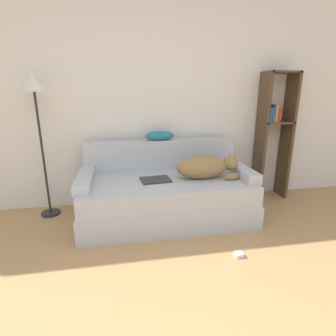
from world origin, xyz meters
The scene contains 11 objects.
wall_back centered at (0.00, 2.61, 1.35)m, with size 7.54×0.06×2.70m.
couch centered at (0.21, 2.03, 0.23)m, with size 1.83×0.93×0.46m.
couch_backrest centered at (0.21, 2.42, 0.64)m, with size 1.79×0.15×0.36m.
couch_arm_left centered at (-0.63, 2.02, 0.51)m, with size 0.15×0.74×0.10m.
couch_arm_right centered at (1.05, 2.02, 0.51)m, with size 0.15×0.74×0.10m.
dog centered at (0.63, 1.98, 0.59)m, with size 0.68×0.28×0.26m.
laptop centered at (0.09, 2.00, 0.47)m, with size 0.33×0.26×0.02m.
throw_pillow centered at (0.19, 2.40, 0.87)m, with size 0.34×0.15×0.11m.
bookshelf centered at (1.67, 2.43, 0.90)m, with size 0.40×0.26×1.60m.
floor_lamp centered at (-1.10, 2.36, 1.32)m, with size 0.25×0.25×1.57m.
power_adapter centered at (0.70, 1.20, 0.02)m, with size 0.07×0.07×0.03m.
Camera 1 is at (-0.25, -0.61, 1.36)m, focal length 28.00 mm.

